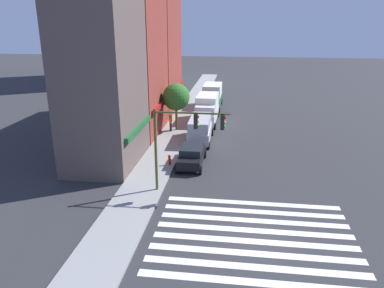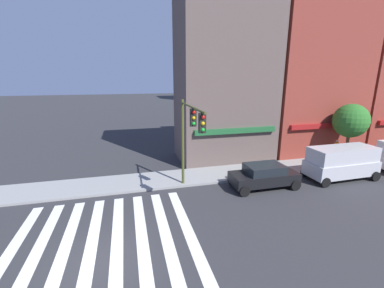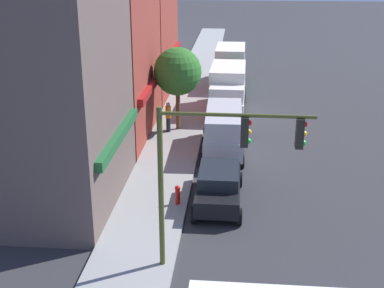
{
  "view_description": "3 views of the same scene",
  "coord_description": "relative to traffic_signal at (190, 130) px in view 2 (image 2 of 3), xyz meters",
  "views": [
    {
      "loc": [
        -17.89,
        1.03,
        11.19
      ],
      "look_at": [
        4.74,
        4.0,
        3.5
      ],
      "focal_mm": 35.0,
      "sensor_mm": 36.0,
      "label": 1
    },
    {
      "loc": [
        1.3,
        -9.34,
        7.17
      ],
      "look_at": [
        4.74,
        4.0,
        3.5
      ],
      "focal_mm": 24.0,
      "sensor_mm": 36.0,
      "label": 2
    },
    {
      "loc": [
        -10.87,
        3.98,
        10.41
      ],
      "look_at": [
        11.58,
        6.0,
        2.0
      ],
      "focal_mm": 50.0,
      "sensor_mm": 36.0,
      "label": 3
    }
  ],
  "objects": [
    {
      "name": "ground_plane",
      "position": [
        -4.74,
        -4.57,
        -4.19
      ],
      "size": [
        200.0,
        200.0,
        0.0
      ],
      "primitive_type": "plane",
      "color": "#2D2D30"
    },
    {
      "name": "pedestrian_orange_vest",
      "position": [
        13.77,
        3.44,
        -3.11
      ],
      "size": [
        0.32,
        0.32,
        1.77
      ],
      "rotation": [
        0.0,
        0.0,
        4.32
      ],
      "color": "#23232D",
      "rests_on": "sidewalk_left"
    },
    {
      "name": "street_tree",
      "position": [
        14.33,
        2.93,
        -0.59
      ],
      "size": [
        2.76,
        2.76,
        4.85
      ],
      "color": "brown",
      "rests_on": "sidewalk_left"
    },
    {
      "name": "van_silver",
      "position": [
        11.15,
        0.13,
        -2.9
      ],
      "size": [
        5.04,
        2.22,
        2.34
      ],
      "rotation": [
        0.0,
        0.0,
        0.02
      ],
      "color": "#B7B7BC",
      "rests_on": "ground_plane"
    },
    {
      "name": "sedan_black",
      "position": [
        5.06,
        0.13,
        -3.35
      ],
      "size": [
        4.41,
        2.02,
        1.59
      ],
      "rotation": [
        0.0,
        0.0,
        0.0
      ],
      "color": "black",
      "rests_on": "ground_plane"
    },
    {
      "name": "fire_hydrant",
      "position": [
        4.53,
        1.83,
        -3.57
      ],
      "size": [
        0.24,
        0.24,
        0.84
      ],
      "color": "red",
      "rests_on": "sidewalk_left"
    },
    {
      "name": "sidewalk_left",
      "position": [
        -4.74,
        2.93,
        -4.11
      ],
      "size": [
        120.0,
        3.0,
        0.15
      ],
      "color": "gray",
      "rests_on": "ground_plane"
    },
    {
      "name": "crosswalk_stripes",
      "position": [
        -4.74,
        -4.57,
        -4.18
      ],
      "size": [
        8.13,
        10.8,
        0.01
      ],
      "color": "silver",
      "rests_on": "ground_plane"
    },
    {
      "name": "storefront_row",
      "position": [
        14.01,
        6.93,
        3.13
      ],
      "size": [
        26.57,
        5.3,
        15.43
      ],
      "color": "brown",
      "rests_on": "ground_plane"
    },
    {
      "name": "traffic_signal",
      "position": [
        0.0,
        0.0,
        0.0
      ],
      "size": [
        0.32,
        4.89,
        5.75
      ],
      "color": "#474C1E",
      "rests_on": "ground_plane"
    }
  ]
}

